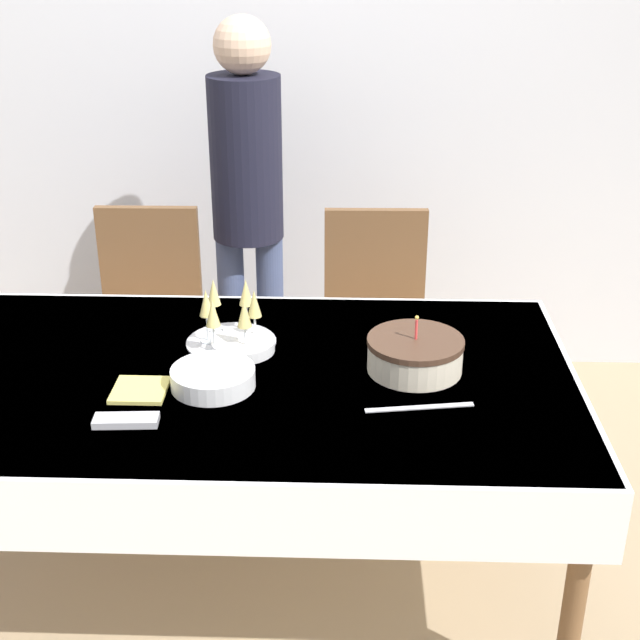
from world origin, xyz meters
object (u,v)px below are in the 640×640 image
object	(u,v)px
birthday_cake	(415,354)
dining_chair_far_left	(149,319)
plate_stack_main	(213,378)
champagne_tray	(230,317)
plate_stack_dessert	(243,346)
person_standing	(247,189)
dining_chair_far_right	(375,323)

from	to	relation	value
birthday_cake	dining_chair_far_left	bearing A→B (deg)	139.21
plate_stack_main	dining_chair_far_left	bearing A→B (deg)	112.87
champagne_tray	birthday_cake	bearing A→B (deg)	-16.03
dining_chair_far_left	birthday_cake	bearing A→B (deg)	-40.79
champagne_tray	dining_chair_far_left	bearing A→B (deg)	121.64
plate_stack_main	plate_stack_dessert	size ratio (longest dim) A/B	1.23
birthday_cake	champagne_tray	distance (m)	0.58
person_standing	plate_stack_dessert	bearing A→B (deg)	-85.01
dining_chair_far_right	champagne_tray	distance (m)	0.90
birthday_cake	plate_stack_main	world-z (taller)	birthday_cake
plate_stack_main	plate_stack_dessert	world-z (taller)	plate_stack_main
plate_stack_dessert	person_standing	size ratio (longest dim) A/B	0.12
dining_chair_far_left	plate_stack_main	size ratio (longest dim) A/B	3.93
champagne_tray	person_standing	xyz separation A→B (m)	(-0.04, 0.88, 0.15)
dining_chair_far_right	person_standing	distance (m)	0.72
dining_chair_far_left	dining_chair_far_right	xyz separation A→B (m)	(0.89, -0.00, 0.00)
dining_chair_far_right	plate_stack_main	world-z (taller)	dining_chair_far_right
dining_chair_far_right	plate_stack_dessert	size ratio (longest dim) A/B	4.85
dining_chair_far_left	plate_stack_main	world-z (taller)	dining_chair_far_left
dining_chair_far_right	birthday_cake	bearing A→B (deg)	-83.93
plate_stack_main	person_standing	distance (m)	1.18
dining_chair_far_left	dining_chair_far_right	world-z (taller)	same
person_standing	birthday_cake	bearing A→B (deg)	-60.07
dining_chair_far_left	plate_stack_dessert	bearing A→B (deg)	-57.77
dining_chair_far_right	person_standing	size ratio (longest dim) A/B	0.57
dining_chair_far_left	birthday_cake	size ratio (longest dim) A/B	3.33
plate_stack_main	person_standing	bearing A→B (deg)	91.09
champagne_tray	person_standing	bearing A→B (deg)	92.45
birthday_cake	plate_stack_main	distance (m)	0.59
dining_chair_far_left	dining_chair_far_right	distance (m)	0.89
dining_chair_far_left	plate_stack_main	bearing A→B (deg)	-67.13
champagne_tray	plate_stack_dessert	bearing A→B (deg)	-50.85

